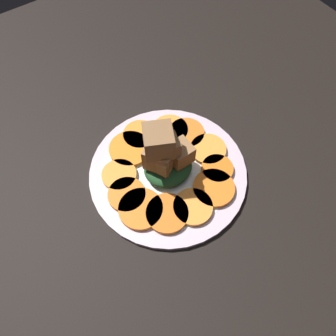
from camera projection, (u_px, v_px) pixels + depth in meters
table_slab at (168, 177)px, 58.77cm from camera, size 120.00×120.00×2.00cm
plate at (168, 172)px, 57.45cm from camera, size 27.46×27.46×1.05cm
carrot_slice_0 at (186, 133)px, 60.43cm from camera, size 6.64×6.64×0.81cm
carrot_slice_1 at (170, 130)px, 60.77cm from camera, size 6.76×6.76×0.81cm
carrot_slice_2 at (140, 135)px, 60.27cm from camera, size 6.28×6.28×0.81cm
carrot_slice_3 at (130, 149)px, 58.72cm from camera, size 7.42×7.42×0.81cm
carrot_slice_4 at (119, 175)px, 56.09cm from camera, size 6.00×6.00×0.81cm
carrot_slice_5 at (126, 193)px, 54.37cm from camera, size 6.34×6.34×0.81cm
carrot_slice_6 at (141, 209)px, 53.00cm from camera, size 7.28×7.28×0.81cm
carrot_slice_7 at (167, 213)px, 52.62cm from camera, size 6.91×6.91×0.81cm
carrot_slice_8 at (193, 207)px, 53.17cm from camera, size 6.49×6.49×0.81cm
carrot_slice_9 at (214, 188)px, 54.86cm from camera, size 7.07×7.07×0.81cm
carrot_slice_10 at (217, 169)px, 56.69cm from camera, size 5.53×5.53×0.81cm
carrot_slice_11 at (208, 149)px, 58.67cm from camera, size 6.45×6.45×0.81cm
center_pile at (166, 157)px, 53.02cm from camera, size 8.47×7.81×11.61cm
fork at (153, 145)px, 59.38cm from camera, size 18.59×2.52×0.40cm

